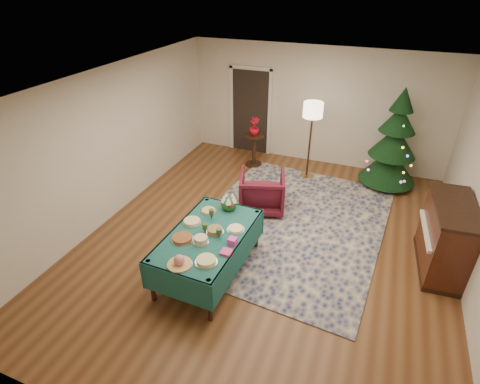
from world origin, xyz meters
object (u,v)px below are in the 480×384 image
at_px(gift_box, 233,241).
at_px(potted_plant, 254,130).
at_px(buffet_table, 208,242).
at_px(christmas_tree, 394,143).
at_px(side_table, 254,151).
at_px(armchair, 262,190).
at_px(floor_lamp, 313,115).
at_px(piano, 446,238).

height_order(gift_box, potted_plant, potted_plant).
relative_size(buffet_table, christmas_tree, 0.89).
bearing_deg(buffet_table, potted_plant, 99.26).
distance_m(buffet_table, potted_plant, 3.82).
bearing_deg(side_table, armchair, -65.76).
xyz_separation_m(floor_lamp, piano, (2.60, -2.25, -0.89)).
relative_size(buffet_table, armchair, 2.21).
distance_m(gift_box, christmas_tree, 4.48).
bearing_deg(christmas_tree, side_table, -176.50).
distance_m(floor_lamp, christmas_tree, 1.78).
bearing_deg(buffet_table, armchair, 84.77).
distance_m(potted_plant, christmas_tree, 3.02).
height_order(potted_plant, piano, piano).
relative_size(armchair, potted_plant, 2.06).
bearing_deg(buffet_table, floor_lamp, 79.11).
bearing_deg(armchair, side_table, -83.42).
distance_m(gift_box, potted_plant, 3.98).
distance_m(gift_box, floor_lamp, 3.82).
relative_size(christmas_tree, piano, 1.56).
bearing_deg(gift_box, armchair, 96.88).
relative_size(armchair, floor_lamp, 0.50).
bearing_deg(christmas_tree, potted_plant, -176.50).
relative_size(gift_box, piano, 0.08).
bearing_deg(armchair, piano, 151.91).
bearing_deg(buffet_table, christmas_tree, 58.70).
relative_size(floor_lamp, christmas_tree, 0.80).
height_order(potted_plant, christmas_tree, christmas_tree).
bearing_deg(potted_plant, floor_lamp, -3.99).
height_order(armchair, christmas_tree, christmas_tree).
bearing_deg(potted_plant, christmas_tree, 3.50).
bearing_deg(side_table, piano, -30.84).
bearing_deg(side_table, floor_lamp, -3.99).
height_order(side_table, christmas_tree, christmas_tree).
bearing_deg(side_table, buffet_table, -80.74).
relative_size(gift_box, side_table, 0.15).
bearing_deg(potted_plant, armchair, -65.76).
height_order(armchair, piano, piano).
relative_size(armchair, piano, 0.63).
distance_m(gift_box, armchair, 2.12).
relative_size(side_table, christmas_tree, 0.36).
bearing_deg(piano, potted_plant, 149.16).
bearing_deg(christmas_tree, armchair, -138.64).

